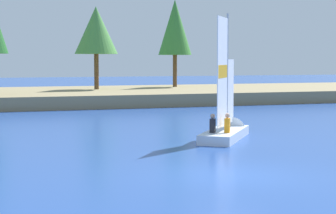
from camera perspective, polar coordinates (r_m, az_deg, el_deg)
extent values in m
plane|color=#234793|center=(17.92, 6.10, -6.45)|extent=(200.00, 200.00, 0.00)
cube|color=#897A56|center=(48.38, -9.94, 1.00)|extent=(80.00, 15.21, 0.94)
cylinder|color=brown|center=(50.02, -6.83, 3.37)|extent=(0.38, 0.38, 2.93)
cone|color=#47893D|center=(50.07, -6.87, 7.28)|extent=(3.56, 3.56, 3.91)
cylinder|color=brown|center=(54.21, 0.66, 3.46)|extent=(0.37, 0.37, 2.88)
cone|color=#387F33|center=(54.28, 0.66, 7.61)|extent=(3.00, 3.00, 4.96)
cube|color=silver|center=(25.75, 5.41, -2.64)|extent=(3.69, 4.36, 0.40)
cone|color=silver|center=(27.91, 6.35, -2.09)|extent=(1.62, 1.60, 1.20)
cylinder|color=#B7B7BC|center=(25.99, 5.66, 3.38)|extent=(0.08, 0.08, 4.99)
cube|color=white|center=(25.05, 5.21, 3.37)|extent=(1.16, 1.57, 4.52)
cube|color=orange|center=(25.05, 5.21, 3.39)|extent=(1.05, 1.41, 0.54)
cube|color=white|center=(26.75, 5.97, 1.51)|extent=(0.78, 1.06, 2.82)
cylinder|color=#B7B7BC|center=(25.20, 5.17, -1.84)|extent=(1.18, 1.58, 0.06)
cube|color=orange|center=(24.79, 5.67, -1.76)|extent=(0.33, 0.34, 0.60)
sphere|color=tan|center=(24.75, 5.67, -0.82)|extent=(0.20, 0.20, 0.20)
cube|color=#26262D|center=(24.78, 4.27, -1.78)|extent=(0.33, 0.34, 0.58)
sphere|color=tan|center=(24.74, 4.28, -0.87)|extent=(0.20, 0.20, 0.20)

